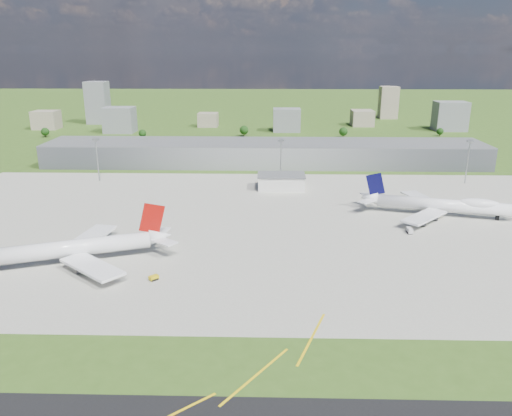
{
  "coord_description": "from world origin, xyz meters",
  "views": [
    {
      "loc": [
        2.61,
        -175.99,
        76.4
      ],
      "look_at": [
        -2.75,
        35.23,
        9.0
      ],
      "focal_mm": 35.0,
      "sensor_mm": 36.0,
      "label": 1
    }
  ],
  "objects_px": {
    "airliner_red_twin": "(74,249)",
    "van_white_far": "(422,220)",
    "tug_yellow": "(154,278)",
    "van_white_near": "(410,231)",
    "airliner_blue_quad": "(443,205)"
  },
  "relations": [
    {
      "from": "airliner_blue_quad",
      "to": "tug_yellow",
      "type": "distance_m",
      "value": 143.19
    },
    {
      "from": "tug_yellow",
      "to": "van_white_far",
      "type": "distance_m",
      "value": 127.38
    },
    {
      "from": "airliner_blue_quad",
      "to": "van_white_near",
      "type": "height_order",
      "value": "airliner_blue_quad"
    },
    {
      "from": "tug_yellow",
      "to": "airliner_red_twin",
      "type": "bearing_deg",
      "value": 113.49
    },
    {
      "from": "airliner_blue_quad",
      "to": "van_white_near",
      "type": "relative_size",
      "value": 16.36
    },
    {
      "from": "airliner_red_twin",
      "to": "tug_yellow",
      "type": "bearing_deg",
      "value": 136.46
    },
    {
      "from": "airliner_blue_quad",
      "to": "van_white_far",
      "type": "height_order",
      "value": "airliner_blue_quad"
    },
    {
      "from": "airliner_red_twin",
      "to": "van_white_far",
      "type": "bearing_deg",
      "value": 178.89
    },
    {
      "from": "airliner_red_twin",
      "to": "van_white_far",
      "type": "relative_size",
      "value": 15.83
    },
    {
      "from": "van_white_far",
      "to": "van_white_near",
      "type": "bearing_deg",
      "value": -129.58
    },
    {
      "from": "van_white_near",
      "to": "van_white_far",
      "type": "bearing_deg",
      "value": -33.77
    },
    {
      "from": "van_white_near",
      "to": "van_white_far",
      "type": "xyz_separation_m",
      "value": [
        9.41,
        14.51,
        0.0
      ]
    },
    {
      "from": "airliner_red_twin",
      "to": "tug_yellow",
      "type": "distance_m",
      "value": 36.22
    },
    {
      "from": "tug_yellow",
      "to": "van_white_near",
      "type": "relative_size",
      "value": 0.82
    },
    {
      "from": "airliner_red_twin",
      "to": "tug_yellow",
      "type": "height_order",
      "value": "airliner_red_twin"
    }
  ]
}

